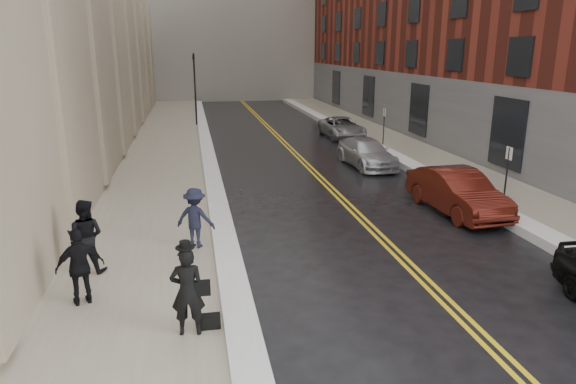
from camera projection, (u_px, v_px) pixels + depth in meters
name	position (u px, v px, depth m)	size (l,w,h in m)	color
ground	(367.00, 359.00, 9.51)	(160.00, 160.00, 0.00)	black
sidewalk_left	(161.00, 170.00, 23.81)	(4.00, 64.00, 0.15)	gray
sidewalk_right	(431.00, 159.00, 26.23)	(3.00, 64.00, 0.15)	gray
lane_stripe_a	(305.00, 166.00, 25.06)	(0.12, 64.00, 0.01)	gold
lane_stripe_b	(310.00, 165.00, 25.11)	(0.12, 64.00, 0.01)	gold
snow_ridge_left	(211.00, 167.00, 24.21)	(0.70, 60.80, 0.26)	white
snow_ridge_right	(397.00, 159.00, 25.88)	(0.85, 60.80, 0.30)	white
traffic_signal	(195.00, 84.00, 36.58)	(0.18, 0.15, 5.20)	black
parking_sign_near	(507.00, 171.00, 18.12)	(0.06, 0.35, 2.23)	black
parking_sign_far	(384.00, 124.00, 29.47)	(0.06, 0.35, 2.23)	black
car_maroon	(457.00, 192.00, 17.75)	(1.60, 4.60, 1.51)	#4C150D
car_silver_near	(366.00, 153.00, 24.83)	(1.83, 4.50, 1.31)	#ADB0B5
car_silver_far	(342.00, 128.00, 32.76)	(2.14, 4.63, 1.29)	#93959A
pedestrian_main	(187.00, 291.00, 9.85)	(0.66, 0.43, 1.80)	black
pedestrian_a	(85.00, 236.00, 12.65)	(0.91, 0.71, 1.87)	black
pedestrian_b	(195.00, 218.00, 14.25)	(1.10, 0.63, 1.71)	black
pedestrian_c	(80.00, 267.00, 11.06)	(1.01, 0.42, 1.72)	black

